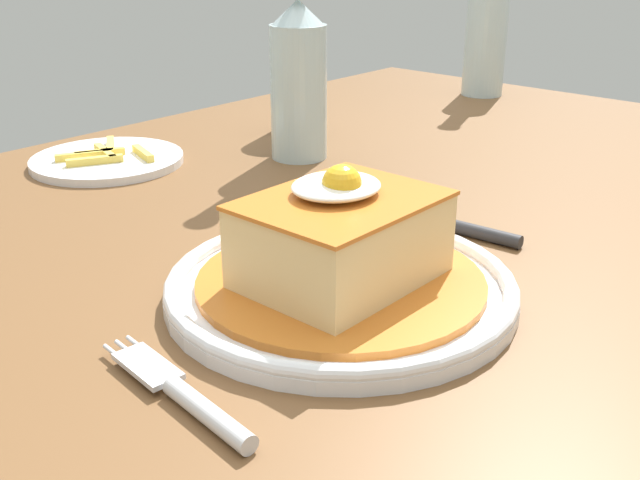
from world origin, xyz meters
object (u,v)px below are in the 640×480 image
at_px(knife, 455,226).
at_px(side_plate_fries, 107,160).
at_px(fork, 187,397).
at_px(drinking_glass, 298,97).
at_px(beer_bottle_clear_far, 298,71).
at_px(beer_bottle_clear, 486,30).
at_px(main_plate, 341,286).

distance_m(knife, side_plate_fries, 0.42).
height_order(fork, knife, same).
xyz_separation_m(drinking_glass, side_plate_fries, (-0.25, 0.06, -0.04)).
xyz_separation_m(fork, knife, (0.32, 0.03, -0.00)).
bearing_deg(beer_bottle_clear_far, side_plate_fries, 138.92).
bearing_deg(beer_bottle_clear, main_plate, -157.27).
xyz_separation_m(main_plate, side_plate_fries, (0.08, 0.41, -0.00)).
distance_m(beer_bottle_clear_far, side_plate_fries, 0.24).
height_order(knife, side_plate_fries, side_plate_fries).
relative_size(beer_bottle_clear_far, drinking_glass, 2.53).
height_order(beer_bottle_clear, side_plate_fries, beer_bottle_clear).
height_order(knife, beer_bottle_clear, beer_bottle_clear).
bearing_deg(main_plate, fork, -172.05).
relative_size(fork, beer_bottle_clear_far, 0.53).
height_order(fork, drinking_glass, drinking_glass).
bearing_deg(drinking_glass, beer_bottle_clear_far, -136.66).
xyz_separation_m(beer_bottle_clear_far, side_plate_fries, (-0.16, 0.14, -0.09)).
bearing_deg(beer_bottle_clear, drinking_glass, 170.78).
relative_size(main_plate, beer_bottle_clear_far, 0.96).
relative_size(beer_bottle_clear_far, side_plate_fries, 1.56).
bearing_deg(fork, side_plate_fries, 61.12).
relative_size(main_plate, side_plate_fries, 1.50).
height_order(fork, beer_bottle_clear, beer_bottle_clear).
bearing_deg(beer_bottle_clear_far, main_plate, -132.25).
height_order(main_plate, drinking_glass, drinking_glass).
relative_size(fork, beer_bottle_clear, 0.53).
relative_size(drinking_glass, side_plate_fries, 0.62).
relative_size(main_plate, knife, 1.53).
relative_size(beer_bottle_clear, side_plate_fries, 1.56).
distance_m(main_plate, beer_bottle_clear_far, 0.37).
xyz_separation_m(main_plate, knife, (0.16, 0.01, -0.00)).
xyz_separation_m(main_plate, fork, (-0.16, -0.02, -0.00)).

